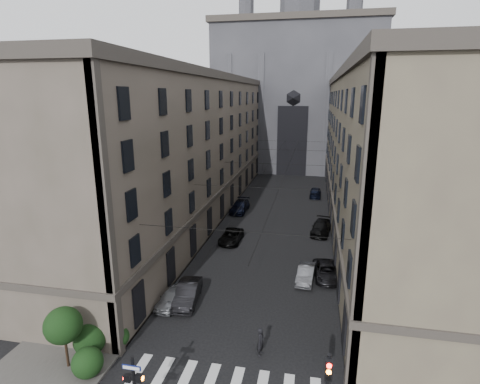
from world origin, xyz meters
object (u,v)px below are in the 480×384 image
Objects in this scene: gothic_tower at (297,87)px; car_left_midfar at (231,236)px; car_right_midnear at (326,271)px; car_right_near at (306,274)px; pedestrian at (261,342)px; car_left_midnear at (188,293)px; car_right_midfar at (321,228)px; car_right_far at (315,193)px; car_left_near at (172,297)px; car_left_far at (240,206)px.

car_left_midfar is at bearing -94.92° from gothic_tower.
car_left_midfar is at bearing 141.21° from car_right_midnear.
car_right_near is 2.15× the size of pedestrian.
car_left_midnear is at bearing 66.11° from pedestrian.
car_right_far is (-0.74, 16.69, 0.00)m from car_right_midfar.
car_left_near is at bearing 73.59° from pedestrian.
car_right_midfar is (1.45, 12.32, 0.07)m from car_right_near.
car_left_near is 0.84× the size of car_left_midfar.
car_left_midnear is at bearing -91.67° from car_left_midfar.
car_left_far is at bearing 122.15° from car_right_near.
car_left_near is 8.92m from pedestrian.
car_right_midnear is at bearing 34.95° from car_left_near.
car_right_midfar is at bearing 88.05° from car_right_near.
car_left_midfar is at bearing 80.30° from car_left_midnear.
car_left_near is 0.85× the size of car_right_midnear.
car_right_midfar is at bearing -86.00° from car_right_far.
pedestrian is (-3.99, -22.86, 0.21)m from car_right_midfar.
car_right_far is at bearing 86.45° from car_right_midnear.
car_right_midfar is at bearing 3.70° from pedestrian.
car_right_midnear is (10.96, 6.35, -0.12)m from car_left_midnear.
car_right_midnear is (10.32, -6.71, -0.01)m from car_left_midfar.
car_right_near reaches higher than car_right_midnear.
gothic_tower is 11.37× the size of car_right_midfar.
car_right_midnear is 1.07× the size of car_right_far.
car_right_near is at bearing -60.68° from car_left_far.
car_left_midfar is at bearing -146.88° from car_right_midfar.
car_right_midfar is 23.21m from pedestrian.
pedestrian is (-3.25, -39.55, 0.20)m from car_right_far.
car_left_near is at bearing -155.72° from car_right_midnear.
car_left_midnear is 10.67m from car_right_near.
car_right_midfar is at bearing 62.44° from car_left_near.
car_left_far reaches higher than car_left_near.
pedestrian is (7.72, -4.46, 0.28)m from car_left_near.
car_left_far is 2.76× the size of pedestrian.
pedestrian is (6.63, -5.08, 0.18)m from car_left_midnear.
car_right_midfar is 2.69× the size of pedestrian.
gothic_tower is 51.91m from car_left_midfar.
car_left_midnear reaches higher than car_left_far.
car_right_near is at bearing -89.96° from car_right_far.
car_left_midfar reaches higher than car_right_midnear.
car_left_midfar is 2.49× the size of pedestrian.
gothic_tower is 41.54m from car_left_far.
car_left_far is 21.45m from car_right_midnear.
car_right_far is at bearing 67.81° from car_left_midfar.
car_left_near is at bearing -89.09° from car_left_far.
car_right_far reaches higher than car_left_midfar.
car_left_midnear is at bearing -86.56° from car_left_far.
car_left_near reaches higher than car_left_midfar.
car_left_midnear is 8.35m from pedestrian.
car_left_midnear reaches higher than car_right_midnear.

